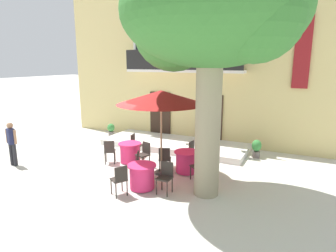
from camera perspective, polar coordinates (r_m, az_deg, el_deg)
ground_plane at (r=10.22m, az=-10.57°, el=-9.18°), size 120.00×120.00×0.00m
building_facade at (r=15.48m, az=6.36°, el=12.46°), size 13.00×5.09×7.50m
entrance_step_platform at (r=13.05m, az=1.23°, el=-3.58°), size 6.44×2.37×0.25m
plane_tree at (r=7.99m, az=8.08°, el=20.44°), size 4.94×4.34×6.46m
cafe_table_near_tree at (r=8.82m, az=-5.14°, el=-9.85°), size 0.86×0.86×0.76m
cafe_chair_near_tree_0 at (r=8.40m, az=-9.47°, el=-10.14°), size 0.55×0.55×0.91m
cafe_chair_near_tree_1 at (r=8.49m, az=-0.48°, el=-9.70°), size 0.40×0.40×0.91m
cafe_chair_near_tree_2 at (r=9.47m, az=-5.26°, el=-7.35°), size 0.54×0.54×0.91m
cafe_table_middle at (r=10.02m, az=3.70°, el=-7.03°), size 0.86×0.86×0.76m
cafe_chair_middle_0 at (r=10.65m, az=5.14°, el=-5.08°), size 0.43×0.43×0.91m
cafe_chair_middle_1 at (r=9.96m, az=-0.65°, el=-6.29°), size 0.51×0.51×0.91m
cafe_chair_middle_2 at (r=9.40m, az=6.34°, el=-7.53°), size 0.56×0.56×0.91m
cafe_table_front at (r=11.08m, az=-7.48°, el=-5.18°), size 0.86×0.86×0.76m
cafe_chair_front_0 at (r=10.53m, az=-4.68°, el=-5.29°), size 0.51×0.51×0.91m
cafe_chair_front_1 at (r=11.74m, az=-6.44°, el=-3.45°), size 0.47×0.47×0.91m
cafe_chair_front_2 at (r=11.02m, az=-11.43°, el=-4.68°), size 0.55×0.55×0.91m
cafe_umbrella at (r=9.39m, az=-1.38°, el=5.60°), size 2.90×2.90×2.85m
ground_planter_left at (r=14.88m, az=-11.15°, el=-0.72°), size 0.36×0.36×0.71m
ground_planter_right at (r=12.07m, az=17.04°, el=-4.11°), size 0.37×0.37×0.73m
pedestrian_near_entrance at (r=11.98m, az=-28.43°, el=-2.70°), size 0.53×0.33×1.62m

